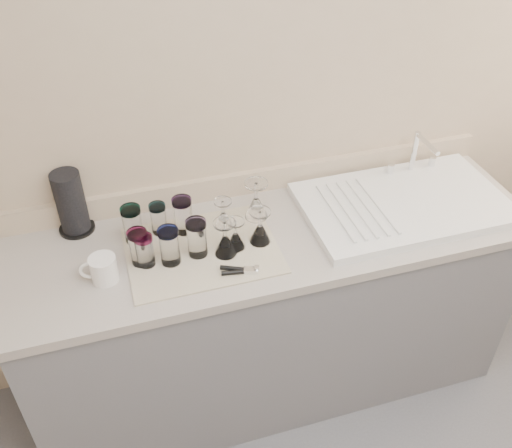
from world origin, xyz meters
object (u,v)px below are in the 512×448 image
object	(u,v)px
tumbler_blue	(169,246)
goblet_back_right	(256,205)
tumbler_cyan	(159,218)
goblet_front_right	(260,231)
tumbler_purple	(183,215)
goblet_extra	(225,243)
tumbler_extra	(145,250)
tumbler_lavender	(197,238)
can_opener	(240,270)
sink_unit	(404,203)
tumbler_magenta	(139,247)
goblet_front_left	(236,238)
tumbler_teal	(133,224)
paper_towel_roll	(71,203)
goblet_back_left	(223,218)
white_mug	(103,269)

from	to	relation	value
tumbler_blue	goblet_back_right	size ratio (longest dim) A/B	0.91
tumbler_cyan	goblet_front_right	xyz separation A→B (m)	(0.35, -0.16, -0.02)
tumbler_purple	goblet_extra	distance (m)	0.21
tumbler_extra	goblet_back_right	xyz separation A→B (m)	(0.45, 0.15, -0.01)
tumbler_lavender	can_opener	world-z (taller)	tumbler_lavender
sink_unit	tumbler_magenta	bearing A→B (deg)	-178.28
goblet_front_right	tumbler_extra	bearing A→B (deg)	-179.62
sink_unit	tumbler_lavender	distance (m)	0.86
goblet_front_left	goblet_front_right	xyz separation A→B (m)	(0.10, 0.01, 0.01)
tumbler_teal	paper_towel_roll	xyz separation A→B (m)	(-0.21, 0.14, 0.04)
tumbler_blue	tumbler_purple	bearing A→B (deg)	63.54
tumbler_cyan	goblet_extra	distance (m)	0.29
tumbler_purple	goblet_extra	xyz separation A→B (m)	(0.12, -0.17, -0.03)
sink_unit	goblet_back_left	distance (m)	0.74
can_opener	tumbler_cyan	bearing A→B (deg)	127.06
tumbler_purple	tumbler_blue	xyz separation A→B (m)	(-0.08, -0.16, -0.00)
tumbler_lavender	tumbler_blue	bearing A→B (deg)	-171.76
white_mug	paper_towel_roll	distance (m)	0.33
goblet_extra	paper_towel_roll	xyz separation A→B (m)	(-0.51, 0.31, 0.07)
goblet_back_right	white_mug	size ratio (longest dim) A/B	1.17
tumbler_magenta	goblet_extra	size ratio (longest dim) A/B	0.97
tumbler_cyan	goblet_extra	xyz separation A→B (m)	(0.21, -0.19, -0.02)
goblet_front_left	paper_towel_roll	world-z (taller)	paper_towel_roll
tumbler_cyan	tumbler_purple	size ratio (longest dim) A/B	0.85
goblet_back_right	can_opener	bearing A→B (deg)	-117.14
tumbler_purple	goblet_back_left	distance (m)	0.16
tumbler_magenta	goblet_back_right	xyz separation A→B (m)	(0.47, 0.14, -0.02)
goblet_back_left	goblet_front_left	size ratio (longest dim) A/B	1.00
tumbler_extra	goblet_front_right	world-z (taller)	goblet_front_right
goblet_back_left	can_opener	distance (m)	0.27
tumbler_teal	tumbler_purple	bearing A→B (deg)	-0.34
tumbler_extra	white_mug	bearing A→B (deg)	-169.60
can_opener	white_mug	bearing A→B (deg)	166.41
tumbler_purple	goblet_front_left	distance (m)	0.22
tumbler_magenta	paper_towel_roll	distance (m)	0.34
sink_unit	tumbler_blue	xyz separation A→B (m)	(-0.96, -0.06, 0.06)
tumbler_extra	goblet_back_right	bearing A→B (deg)	18.46
tumbler_blue	goblet_extra	xyz separation A→B (m)	(0.20, -0.01, -0.03)
tumbler_purple	tumbler_blue	world-z (taller)	tumbler_purple
tumbler_teal	goblet_back_right	bearing A→B (deg)	0.48
goblet_front_right	paper_towel_roll	world-z (taller)	paper_towel_roll
tumbler_purple	tumbler_lavender	bearing A→B (deg)	-81.18
sink_unit	goblet_back_right	world-z (taller)	sink_unit
tumbler_purple	goblet_front_left	size ratio (longest dim) A/B	1.21
tumbler_lavender	goblet_back_left	distance (m)	0.18
tumbler_magenta	goblet_back_left	size ratio (longest dim) A/B	1.14
goblet_extra	can_opener	xyz separation A→B (m)	(0.02, -0.11, -0.04)
tumbler_cyan	tumbler_blue	xyz separation A→B (m)	(0.01, -0.18, 0.01)
sink_unit	goblet_front_left	bearing A→B (deg)	-175.95
tumbler_magenta	paper_towel_roll	world-z (taller)	paper_towel_roll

